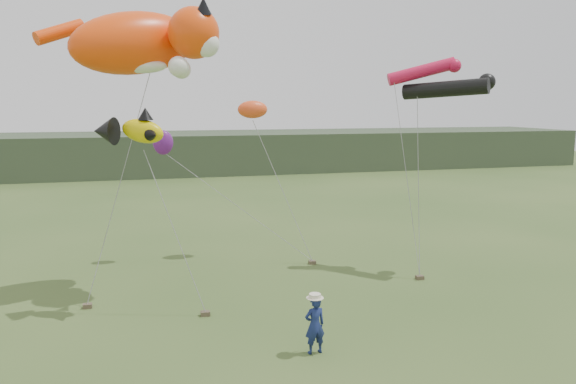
% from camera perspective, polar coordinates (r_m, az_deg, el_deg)
% --- Properties ---
extents(ground, '(120.00, 120.00, 0.00)m').
position_cam_1_polar(ground, '(16.90, -1.10, -15.71)').
color(ground, '#385123').
rests_on(ground, ground).
extents(headland, '(90.00, 13.00, 4.00)m').
position_cam_1_polar(headland, '(59.83, -14.41, 3.76)').
color(headland, '#2D3D28').
rests_on(headland, ground).
extents(festival_attendant, '(0.65, 0.47, 1.68)m').
position_cam_1_polar(festival_attendant, '(16.38, 2.74, -13.36)').
color(festival_attendant, navy).
rests_on(festival_attendant, ground).
extents(sandbag_anchors, '(15.95, 5.19, 0.15)m').
position_cam_1_polar(sandbag_anchors, '(21.19, -7.02, -10.34)').
color(sandbag_anchors, brown).
rests_on(sandbag_anchors, ground).
extents(cat_kite, '(6.58, 4.15, 2.97)m').
position_cam_1_polar(cat_kite, '(21.76, -14.06, 14.58)').
color(cat_kite, '#FF450A').
rests_on(cat_kite, ground).
extents(fish_kite, '(2.62, 1.70, 1.30)m').
position_cam_1_polar(fish_kite, '(19.50, -15.88, 6.06)').
color(fish_kite, '#E1C605').
rests_on(fish_kite, ground).
extents(tube_kites, '(4.05, 3.03, 1.81)m').
position_cam_1_polar(tube_kites, '(24.84, 15.54, 10.76)').
color(tube_kites, black).
rests_on(tube_kites, ground).
extents(misc_kites, '(5.22, 0.81, 2.39)m').
position_cam_1_polar(misc_kites, '(25.79, -7.09, 7.06)').
color(misc_kites, '#F94F1F').
rests_on(misc_kites, ground).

